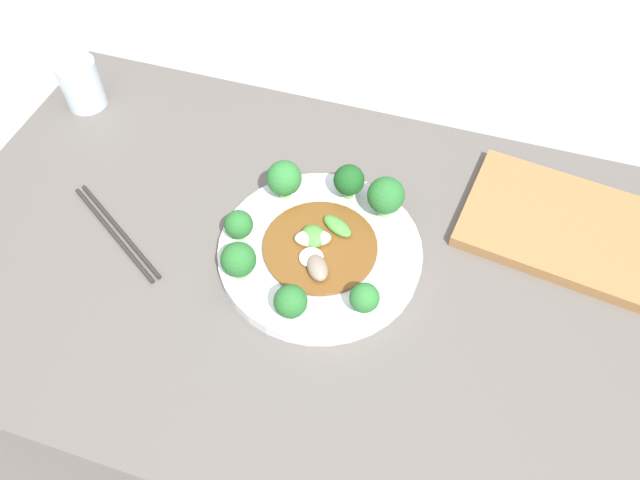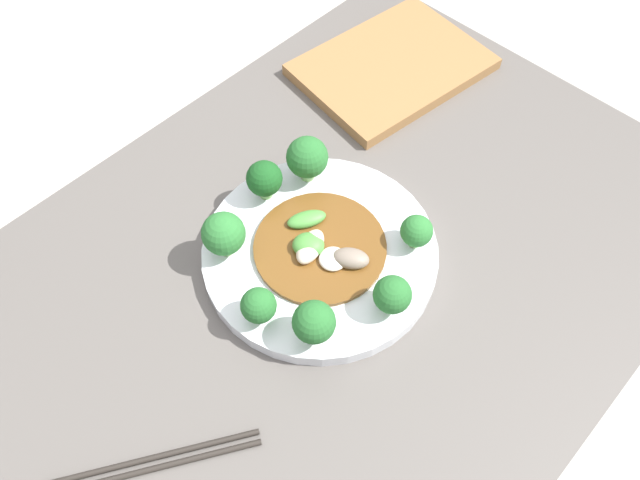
{
  "view_description": "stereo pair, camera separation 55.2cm",
  "coord_description": "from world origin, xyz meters",
  "px_view_note": "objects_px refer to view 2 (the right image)",
  "views": [
    {
      "loc": [
        -0.22,
        0.53,
        1.55
      ],
      "look_at": [
        -0.04,
        -0.02,
        0.8
      ],
      "focal_mm": 35.0,
      "sensor_mm": 36.0,
      "label": 1
    },
    {
      "loc": [
        0.28,
        0.29,
        1.48
      ],
      "look_at": [
        -0.04,
        -0.02,
        0.8
      ],
      "focal_mm": 35.0,
      "sensor_mm": 36.0,
      "label": 2
    }
  ],
  "objects_px": {
    "broccoli_northwest": "(416,231)",
    "stirfry_center": "(320,246)",
    "broccoli_southwest": "(307,158)",
    "broccoli_east": "(259,306)",
    "broccoli_north": "(392,295)",
    "broccoli_southeast": "(224,234)",
    "broccoli_northeast": "(314,323)",
    "plate": "(320,253)",
    "cutting_board": "(392,67)",
    "chopsticks": "(153,463)",
    "broccoli_south": "(264,179)"
  },
  "relations": [
    {
      "from": "plate",
      "to": "broccoli_southeast",
      "type": "relative_size",
      "value": 4.63
    },
    {
      "from": "broccoli_southwest",
      "to": "broccoli_northwest",
      "type": "distance_m",
      "value": 0.18
    },
    {
      "from": "broccoli_northeast",
      "to": "cutting_board",
      "type": "height_order",
      "value": "broccoli_northeast"
    },
    {
      "from": "broccoli_northwest",
      "to": "broccoli_south",
      "type": "relative_size",
      "value": 0.84
    },
    {
      "from": "broccoli_southwest",
      "to": "stirfry_center",
      "type": "bearing_deg",
      "value": 52.18
    },
    {
      "from": "plate",
      "to": "cutting_board",
      "type": "xyz_separation_m",
      "value": [
        -0.35,
        -0.17,
        -0.0
      ]
    },
    {
      "from": "stirfry_center",
      "to": "broccoli_east",
      "type": "bearing_deg",
      "value": 7.71
    },
    {
      "from": "plate",
      "to": "broccoli_east",
      "type": "bearing_deg",
      "value": 8.25
    },
    {
      "from": "broccoli_southeast",
      "to": "broccoli_northeast",
      "type": "xyz_separation_m",
      "value": [
        0.01,
        0.17,
        -0.0
      ]
    },
    {
      "from": "broccoli_southwest",
      "to": "broccoli_north",
      "type": "relative_size",
      "value": 1.22
    },
    {
      "from": "broccoli_southwest",
      "to": "broccoli_east",
      "type": "bearing_deg",
      "value": 30.1
    },
    {
      "from": "broccoli_northeast",
      "to": "plate",
      "type": "bearing_deg",
      "value": -139.18
    },
    {
      "from": "stirfry_center",
      "to": "broccoli_northwest",
      "type": "bearing_deg",
      "value": 138.04
    },
    {
      "from": "broccoli_northwest",
      "to": "broccoli_north",
      "type": "xyz_separation_m",
      "value": [
        0.1,
        0.04,
        0.0
      ]
    },
    {
      "from": "broccoli_southeast",
      "to": "broccoli_northwest",
      "type": "distance_m",
      "value": 0.25
    },
    {
      "from": "cutting_board",
      "to": "broccoli_southeast",
      "type": "bearing_deg",
      "value": 10.73
    },
    {
      "from": "broccoli_southwest",
      "to": "broccoli_northwest",
      "type": "xyz_separation_m",
      "value": [
        -0.02,
        0.18,
        -0.01
      ]
    },
    {
      "from": "broccoli_south",
      "to": "cutting_board",
      "type": "xyz_separation_m",
      "value": [
        -0.34,
        -0.05,
        -0.05
      ]
    },
    {
      "from": "stirfry_center",
      "to": "cutting_board",
      "type": "height_order",
      "value": "stirfry_center"
    },
    {
      "from": "broccoli_southeast",
      "to": "broccoli_east",
      "type": "bearing_deg",
      "value": 70.75
    },
    {
      "from": "plate",
      "to": "broccoli_southeast",
      "type": "distance_m",
      "value": 0.13
    },
    {
      "from": "broccoli_northeast",
      "to": "broccoli_north",
      "type": "bearing_deg",
      "value": 156.48
    },
    {
      "from": "broccoli_north",
      "to": "stirfry_center",
      "type": "height_order",
      "value": "broccoli_north"
    },
    {
      "from": "broccoli_east",
      "to": "broccoli_south",
      "type": "bearing_deg",
      "value": -135.25
    },
    {
      "from": "broccoli_northeast",
      "to": "stirfry_center",
      "type": "bearing_deg",
      "value": -139.32
    },
    {
      "from": "broccoli_south",
      "to": "broccoli_southeast",
      "type": "bearing_deg",
      "value": 16.77
    },
    {
      "from": "broccoli_northeast",
      "to": "broccoli_south",
      "type": "height_order",
      "value": "broccoli_northeast"
    },
    {
      "from": "plate",
      "to": "stirfry_center",
      "type": "xyz_separation_m",
      "value": [
        0.0,
        0.0,
        0.02
      ]
    },
    {
      "from": "broccoli_northeast",
      "to": "broccoli_east",
      "type": "bearing_deg",
      "value": -67.2
    },
    {
      "from": "broccoli_northeast",
      "to": "broccoli_south",
      "type": "distance_m",
      "value": 0.23
    },
    {
      "from": "broccoli_southeast",
      "to": "broccoli_northwest",
      "type": "bearing_deg",
      "value": 136.32
    },
    {
      "from": "cutting_board",
      "to": "chopsticks",
      "type": "bearing_deg",
      "value": 18.41
    },
    {
      "from": "plate",
      "to": "chopsticks",
      "type": "height_order",
      "value": "plate"
    },
    {
      "from": "broccoli_southeast",
      "to": "broccoli_south",
      "type": "relative_size",
      "value": 1.1
    },
    {
      "from": "broccoli_north",
      "to": "broccoli_northwest",
      "type": "bearing_deg",
      "value": -157.64
    },
    {
      "from": "broccoli_northwest",
      "to": "broccoli_south",
      "type": "xyz_separation_m",
      "value": [
        0.08,
        -0.2,
        0.01
      ]
    },
    {
      "from": "broccoli_south",
      "to": "chopsticks",
      "type": "xyz_separation_m",
      "value": [
        0.34,
        0.17,
        -0.05
      ]
    },
    {
      "from": "broccoli_south",
      "to": "cutting_board",
      "type": "bearing_deg",
      "value": -171.1
    },
    {
      "from": "broccoli_northeast",
      "to": "broccoli_south",
      "type": "xyz_separation_m",
      "value": [
        -0.11,
        -0.2,
        -0.0
      ]
    },
    {
      "from": "broccoli_east",
      "to": "cutting_board",
      "type": "height_order",
      "value": "broccoli_east"
    },
    {
      "from": "broccoli_southeast",
      "to": "broccoli_northeast",
      "type": "bearing_deg",
      "value": 86.98
    },
    {
      "from": "broccoli_northwest",
      "to": "broccoli_north",
      "type": "distance_m",
      "value": 0.1
    },
    {
      "from": "broccoli_north",
      "to": "broccoli_south",
      "type": "relative_size",
      "value": 0.94
    },
    {
      "from": "broccoli_northwest",
      "to": "cutting_board",
      "type": "bearing_deg",
      "value": -135.27
    },
    {
      "from": "broccoli_northwest",
      "to": "stirfry_center",
      "type": "bearing_deg",
      "value": -41.96
    },
    {
      "from": "broccoli_south",
      "to": "broccoli_southwest",
      "type": "bearing_deg",
      "value": 164.21
    },
    {
      "from": "broccoli_east",
      "to": "broccoli_north",
      "type": "xyz_separation_m",
      "value": [
        -0.12,
        0.11,
        0.0
      ]
    },
    {
      "from": "broccoli_north",
      "to": "broccoli_northeast",
      "type": "bearing_deg",
      "value": -23.52
    },
    {
      "from": "chopsticks",
      "to": "broccoli_east",
      "type": "bearing_deg",
      "value": -169.52
    },
    {
      "from": "broccoli_northwest",
      "to": "broccoli_northeast",
      "type": "bearing_deg",
      "value": -0.5
    }
  ]
}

